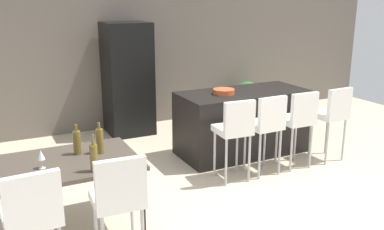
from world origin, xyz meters
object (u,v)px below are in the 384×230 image
Objects in this scene: kitchen_island at (243,122)px; potted_plant at (247,95)px; dining_table at (59,169)px; fruit_bowl at (224,91)px; bar_chair_left at (235,127)px; wine_bottle_end at (77,142)px; bar_chair_far at (333,112)px; wine_bottle_left at (94,157)px; dining_chair_far at (119,196)px; refrigerator at (128,79)px; dining_chair_near at (32,214)px; wine_bottle_right at (100,141)px; wine_glass_far at (41,155)px; bar_chair_right at (298,118)px; bar_chair_middle at (266,123)px.

potted_plant is at bearing 54.72° from kitchen_island.
dining_table is 2.71m from fruit_bowl.
dining_table is (-2.13, -0.33, -0.02)m from bar_chair_left.
dining_table is 4.85× the size of wine_bottle_end.
wine_bottle_left is (-3.45, -0.68, 0.17)m from bar_chair_far.
fruit_bowl is at bearing 42.77° from dining_chair_far.
potted_plant is (1.17, 1.65, -0.06)m from kitchen_island.
bar_chair_left is at bearing -77.71° from refrigerator.
bar_chair_left is at bearing -111.19° from fruit_bowl.
dining_chair_near is at bearing -180.00° from dining_chair_far.
wine_bottle_left is 1.09× the size of wine_bottle_right.
bar_chair_left reaches higher than wine_glass_far.
bar_chair_left is 2.15m from dining_table.
wine_bottle_end is (-3.49, -0.18, 0.16)m from bar_chair_far.
dining_chair_near is 1.18m from wine_bottle_right.
dining_chair_near is 3.50× the size of fruit_bowl.
wine_bottle_left reaches higher than bar_chair_far.
potted_plant is (0.25, 2.47, -0.30)m from bar_chair_far.
bar_chair_left is 0.98m from bar_chair_right.
wine_bottle_end is at bearing -158.83° from kitchen_island.
bar_chair_middle is at bearing 180.00° from bar_chair_right.
bar_chair_far reaches higher than kitchen_island.
bar_chair_left is 0.47m from bar_chair_middle.
bar_chair_middle is 0.51m from bar_chair_right.
bar_chair_far is 3.35× the size of wine_bottle_right.
dining_chair_far is at bearing -57.56° from wine_glass_far.
dining_chair_near is (-2.92, -1.15, 0.00)m from bar_chair_middle.
wine_bottle_right is at bearing 84.22° from dining_chair_far.
refrigerator is at bearing 66.75° from wine_bottle_right.
potted_plant is at bearing 40.27° from dining_chair_near.
fruit_bowl is at bearing 100.87° from bar_chair_middle.
potted_plant is (3.63, 3.62, -0.30)m from dining_chair_far.
refrigerator reaches higher than wine_bottle_right.
dining_chair_far reaches higher than kitchen_island.
potted_plant is at bearing 61.26° from bar_chair_middle.
dining_chair_far reaches higher than wine_glass_far.
refrigerator is at bearing 130.44° from bar_chair_far.
wine_bottle_right reaches higher than bar_chair_middle.
wine_bottle_left reaches higher than wine_glass_far.
dining_chair_near is (-3.43, -1.15, 0.00)m from bar_chair_right.
fruit_bowl is at bearing -63.02° from refrigerator.
wine_bottle_right is (-2.18, -0.25, 0.17)m from bar_chair_middle.
kitchen_island is at bearing 51.41° from bar_chair_left.
wine_bottle_left reaches higher than dining_chair_near.
bar_chair_right is 3.62m from dining_chair_near.
refrigerator is (1.33, 3.16, 0.05)m from wine_bottle_left.
dining_chair_near is at bearing -164.02° from bar_chair_far.
wine_bottle_end is at bearing -176.46° from bar_chair_right.
bar_chair_left is at bearing 5.34° from wine_bottle_end.
dining_chair_far reaches higher than fruit_bowl.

